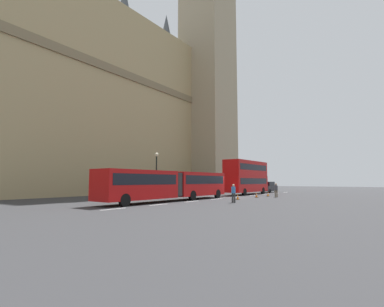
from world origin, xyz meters
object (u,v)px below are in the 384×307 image
(double_decker_bus, at_px, (247,176))
(pedestrian_near_cones, at_px, (233,193))
(traffic_cone_east, at_px, (268,194))
(clock_tower, at_px, (207,12))
(street_lamp, at_px, (156,172))
(traffic_cone_middle, at_px, (256,195))
(traffic_cone_west, at_px, (238,197))
(pedestrian_by_kerb, at_px, (276,190))
(sedan_lead, at_px, (268,187))
(articulated_bus, at_px, (171,183))

(double_decker_bus, xyz_separation_m, pedestrian_near_cones, (-15.42, -6.01, -1.80))
(traffic_cone_east, relative_size, pedestrian_near_cones, 0.34)
(clock_tower, bearing_deg, street_lamp, -159.70)
(traffic_cone_middle, xyz_separation_m, street_lamp, (-8.11, 8.79, 2.77))
(traffic_cone_west, distance_m, traffic_cone_east, 8.29)
(double_decker_bus, height_order, traffic_cone_west, double_decker_bus)
(pedestrian_by_kerb, bearing_deg, traffic_cone_middle, 139.31)
(traffic_cone_west, height_order, pedestrian_near_cones, pedestrian_near_cones)
(clock_tower, height_order, traffic_cone_middle, clock_tower)
(traffic_cone_middle, bearing_deg, street_lamp, 132.70)
(street_lamp, height_order, pedestrian_near_cones, street_lamp)
(sedan_lead, bearing_deg, clock_tower, 79.52)
(traffic_cone_west, height_order, street_lamp, street_lamp)
(street_lamp, distance_m, pedestrian_by_kerb, 14.71)
(clock_tower, bearing_deg, pedestrian_near_cones, -143.02)
(traffic_cone_west, bearing_deg, double_decker_bus, 20.91)
(articulated_bus, relative_size, traffic_cone_middle, 28.81)
(articulated_bus, height_order, street_lamp, street_lamp)
(sedan_lead, bearing_deg, articulated_bus, -179.74)
(traffic_cone_middle, height_order, street_lamp, street_lamp)
(pedestrian_near_cones, bearing_deg, double_decker_bus, 21.29)
(street_lamp, bearing_deg, traffic_cone_middle, -47.30)
(articulated_bus, bearing_deg, clock_tower, 26.35)
(pedestrian_near_cones, distance_m, pedestrian_by_kerb, 11.01)
(articulated_bus, bearing_deg, street_lamp, 60.01)
(clock_tower, height_order, traffic_cone_east, clock_tower)
(double_decker_bus, height_order, sedan_lead, double_decker_bus)
(sedan_lead, distance_m, traffic_cone_middle, 15.61)
(sedan_lead, relative_size, traffic_cone_west, 7.59)
(traffic_cone_middle, bearing_deg, traffic_cone_east, -2.51)
(traffic_cone_east, bearing_deg, clock_tower, 52.28)
(clock_tower, height_order, pedestrian_near_cones, clock_tower)
(traffic_cone_west, height_order, traffic_cone_middle, same)
(sedan_lead, bearing_deg, traffic_cone_middle, -163.62)
(clock_tower, xyz_separation_m, traffic_cone_middle, (-17.54, -18.28, -39.13))
(articulated_bus, relative_size, sedan_lead, 3.80)
(sedan_lead, bearing_deg, pedestrian_near_cones, -165.69)
(articulated_bus, xyz_separation_m, pedestrian_near_cones, (1.68, -6.01, -0.83))
(clock_tower, bearing_deg, traffic_cone_east, -127.72)
(traffic_cone_east, relative_size, pedestrian_by_kerb, 0.34)
(traffic_cone_middle, height_order, pedestrian_near_cones, pedestrian_near_cones)
(sedan_lead, xyz_separation_m, traffic_cone_east, (-11.68, -4.54, -0.63))
(sedan_lead, relative_size, pedestrian_by_kerb, 2.60)
(sedan_lead, relative_size, street_lamp, 0.83)
(traffic_cone_west, xyz_separation_m, traffic_cone_east, (8.29, -0.08, 0.00))
(traffic_cone_middle, distance_m, street_lamp, 12.28)
(double_decker_bus, xyz_separation_m, sedan_lead, (8.58, 0.11, -1.80))
(traffic_cone_east, bearing_deg, double_decker_bus, 55.02)
(traffic_cone_middle, distance_m, pedestrian_by_kerb, 2.69)
(traffic_cone_west, bearing_deg, clock_tower, 39.14)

